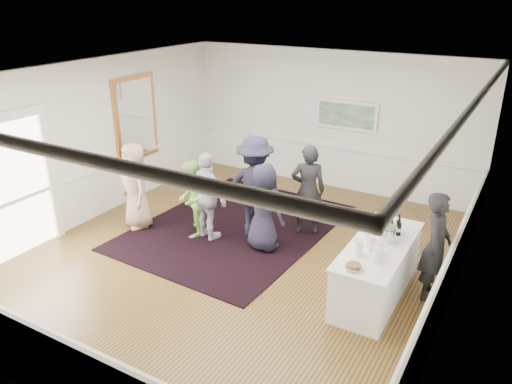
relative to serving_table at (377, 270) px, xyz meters
The scene contains 23 objects.
floor 2.50m from the serving_table, behind, with size 8.00×8.00×0.00m, color brown.
ceiling 3.70m from the serving_table, behind, with size 7.00×8.00×0.02m, color white.
wall_left 6.08m from the serving_table, behind, with size 0.02×8.00×3.20m, color white.
wall_right 1.55m from the serving_table, ahead, with size 0.02×8.00×3.20m, color white.
wall_back 4.84m from the serving_table, 121.65° to the left, with size 7.00×0.02×3.20m, color white.
wall_front 4.84m from the serving_table, 121.62° to the right, with size 7.00×0.02×3.20m, color white.
wainscoting 2.46m from the serving_table, behind, with size 7.00×8.00×1.00m, color white, non-canonical shape.
mirror 6.21m from the serving_table, 167.63° to the left, with size 0.05×1.25×1.85m.
doorway 6.28m from the serving_table, 162.16° to the right, with size 0.10×1.78×2.56m.
landscape_painting 4.65m from the serving_table, 117.63° to the left, with size 1.44×0.06×0.66m.
area_rug 3.29m from the serving_table, 164.00° to the left, with size 3.34×4.39×0.02m, color black.
serving_table is the anchor object (origin of this frame).
bartender 0.93m from the serving_table, 28.56° to the left, with size 0.63×0.41×1.72m, color black.
guest_tan 4.87m from the serving_table, behind, with size 0.85×0.55×1.73m, color #A18165.
guest_green 3.70m from the serving_table, behind, with size 0.72×0.56×1.49m, color #88D555.
guest_lilac 3.37m from the serving_table, behind, with size 0.99×0.41×1.69m, color #B5ACC1.
guest_dark_a 2.83m from the serving_table, 162.31° to the left, with size 1.27×0.73×1.97m, color #1D1B2E.
guest_dark_b 2.34m from the serving_table, 142.29° to the left, with size 0.65×0.43×1.79m, color black.
guest_navy 2.31m from the serving_table, 168.57° to the left, with size 0.80×0.52×1.63m, color #1D1B2E.
wine_bottles 0.75m from the serving_table, 90.85° to the left, with size 0.39×0.27×0.31m.
juice_pitchers 0.65m from the serving_table, 96.02° to the right, with size 0.41×0.55×0.24m.
ice_bucket 0.58m from the serving_table, 69.09° to the left, with size 0.26×0.26×0.24m, color silver.
nut_bowl 1.00m from the serving_table, 96.15° to the right, with size 0.24×0.24×0.08m.
Camera 1 is at (4.16, -6.64, 4.44)m, focal length 35.00 mm.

